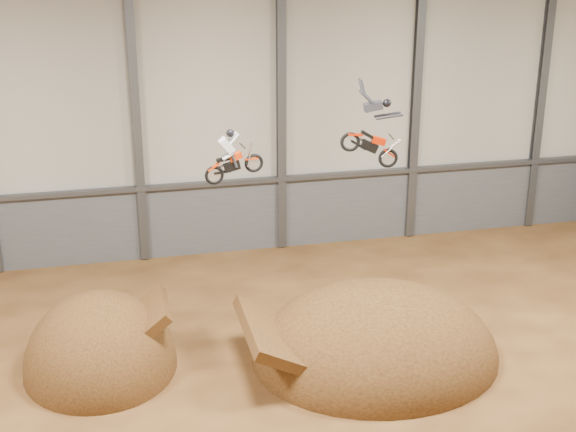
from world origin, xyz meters
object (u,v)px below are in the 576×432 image
object	(u,v)px
fmx_rider_a	(236,151)
landing_ramp	(375,357)
fmx_rider_b	(366,124)
takeoff_ramp	(101,367)

from	to	relation	value
fmx_rider_a	landing_ramp	bearing A→B (deg)	-14.30
fmx_rider_a	fmx_rider_b	xyz separation A→B (m)	(4.55, 0.10, 0.65)
fmx_rider_b	takeoff_ramp	bearing A→B (deg)	-175.89
landing_ramp	fmx_rider_a	world-z (taller)	fmx_rider_a
landing_ramp	fmx_rider_b	distance (m)	8.65
landing_ramp	fmx_rider_b	bearing A→B (deg)	109.41
takeoff_ramp	fmx_rider_b	xyz separation A→B (m)	(9.53, -0.63, 8.60)
takeoff_ramp	fmx_rider_b	bearing A→B (deg)	-3.78
landing_ramp	takeoff_ramp	bearing A→B (deg)	170.93
fmx_rider_a	fmx_rider_b	distance (m)	4.60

